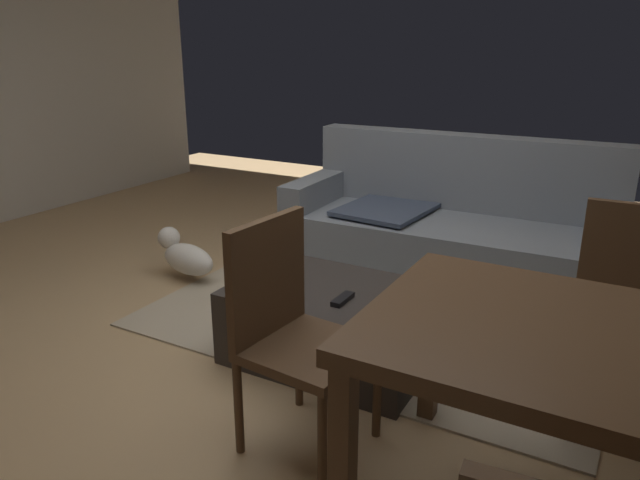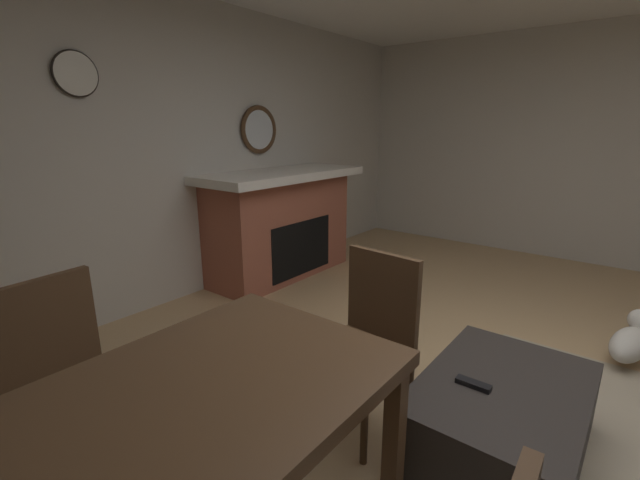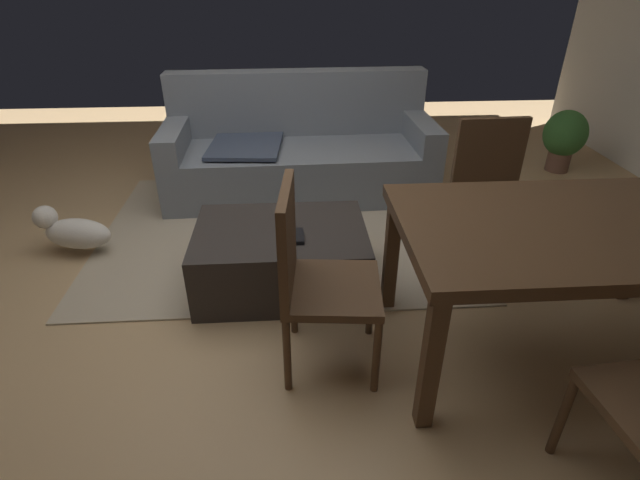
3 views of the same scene
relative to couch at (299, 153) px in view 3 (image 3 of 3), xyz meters
The scene contains 10 objects.
floor 1.51m from the couch, 105.44° to the right, with size 8.65×8.65×0.00m, color tan.
area_rug 0.83m from the couch, 101.22° to the right, with size 2.60×2.00×0.01m, color tan.
couch is the anchor object (origin of this frame).
ottoman_coffee_table 1.45m from the couch, 95.94° to the right, with size 1.00×0.71×0.39m, color #2D2826.
tv_remote 1.55m from the couch, 91.50° to the right, with size 0.05×0.16×0.02m, color black.
dining_table 2.43m from the couch, 61.09° to the right, with size 1.53×0.94×0.74m.
dining_chair_west 2.10m from the couch, 89.86° to the right, with size 0.48×0.48×0.93m.
dining_chair_north 1.71m from the couch, 47.03° to the right, with size 0.46×0.46×0.93m.
potted_plant 2.48m from the couch, ahead, with size 0.39×0.39×0.57m.
small_dog 1.84m from the couch, 147.70° to the right, with size 0.52×0.28×0.29m.
Camera 3 is at (0.32, -2.47, 1.73)m, focal length 26.94 mm.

